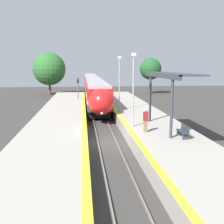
{
  "coord_description": "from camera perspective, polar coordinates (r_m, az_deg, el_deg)",
  "views": [
    {
      "loc": [
        -1.82,
        -21.01,
        5.98
      ],
      "look_at": [
        0.54,
        1.7,
        2.19
      ],
      "focal_mm": 45.0,
      "sensor_mm": 36.0,
      "label": 1
    }
  ],
  "objects": [
    {
      "name": "person_waiting",
      "position": [
        21.1,
        6.86,
        -1.62
      ],
      "size": [
        0.36,
        0.23,
        1.78
      ],
      "color": "#7F6647",
      "rests_on": "platform_right"
    },
    {
      "name": "platform_right",
      "position": [
        22.51,
        9.6,
        -4.76
      ],
      "size": [
        5.16,
        64.0,
        1.04
      ],
      "color": "#9E998E",
      "rests_on": "ground_plane"
    },
    {
      "name": "rail_left",
      "position": [
        21.85,
        -2.85,
        -6.27
      ],
      "size": [
        0.08,
        90.0,
        0.15
      ],
      "primitive_type": "cube",
      "color": "slate",
      "rests_on": "ground_plane"
    },
    {
      "name": "lamppost_near",
      "position": [
        22.69,
        4.35,
        5.4
      ],
      "size": [
        0.36,
        0.2,
        5.94
      ],
      "color": "#9E9EA3",
      "rests_on": "platform_right"
    },
    {
      "name": "background_tree_left",
      "position": [
        59.21,
        -12.64,
        8.52
      ],
      "size": [
        6.64,
        6.64,
        8.61
      ],
      "color": "brown",
      "rests_on": "ground_plane"
    },
    {
      "name": "platform_bench",
      "position": [
        20.1,
        14.32,
        -3.74
      ],
      "size": [
        0.44,
        1.56,
        0.89
      ],
      "color": "#2D333D",
      "rests_on": "platform_right"
    },
    {
      "name": "station_canopy",
      "position": [
        22.36,
        11.15,
        6.92
      ],
      "size": [
        2.02,
        9.13,
        4.38
      ],
      "color": "#333842",
      "rests_on": "platform_right"
    },
    {
      "name": "train",
      "position": [
        51.67,
        -3.92,
        5.22
      ],
      "size": [
        2.8,
        49.31,
        3.84
      ],
      "color": "black",
      "rests_on": "ground_plane"
    },
    {
      "name": "rail_right",
      "position": [
        21.97,
        0.93,
        -6.17
      ],
      "size": [
        0.08,
        90.0,
        0.15
      ],
      "primitive_type": "cube",
      "color": "slate",
      "rests_on": "ground_plane"
    },
    {
      "name": "ground_plane",
      "position": [
        21.92,
        -0.96,
        -6.41
      ],
      "size": [
        120.0,
        120.0,
        0.0
      ],
      "primitive_type": "plane",
      "color": "#383533"
    },
    {
      "name": "railway_signal",
      "position": [
        41.99,
        -6.91,
        4.66
      ],
      "size": [
        0.28,
        0.28,
        4.13
      ],
      "color": "#59595E",
      "rests_on": "ground_plane"
    },
    {
      "name": "platform_left",
      "position": [
        21.83,
        -11.79,
        -5.27
      ],
      "size": [
        5.1,
        64.0,
        1.04
      ],
      "color": "#9E998E",
      "rests_on": "ground_plane"
    },
    {
      "name": "background_tree_right",
      "position": [
        60.07,
        7.83,
        8.65
      ],
      "size": [
        4.53,
        4.53,
        7.55
      ],
      "color": "brown",
      "rests_on": "ground_plane"
    },
    {
      "name": "lamppost_mid",
      "position": [
        31.23,
        1.51,
        6.52
      ],
      "size": [
        0.36,
        0.2,
        5.94
      ],
      "color": "#9E9EA3",
      "rests_on": "platform_right"
    }
  ]
}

